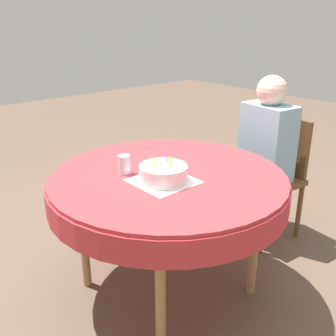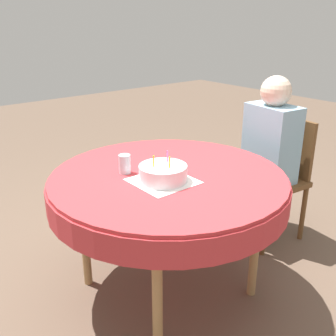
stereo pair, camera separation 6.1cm
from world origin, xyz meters
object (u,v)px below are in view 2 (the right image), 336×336
object	(u,v)px
chair	(275,173)
person	(269,145)
birthday_cake	(163,173)
drinking_glass	(125,164)

from	to	relation	value
chair	person	size ratio (longest dim) A/B	0.74
person	birthday_cake	world-z (taller)	person
chair	drinking_glass	world-z (taller)	chair
person	birthday_cake	distance (m)	1.03
person	drinking_glass	bearing A→B (deg)	-89.28
person	birthday_cake	bearing A→B (deg)	-77.42
birthday_cake	drinking_glass	world-z (taller)	birthday_cake
chair	birthday_cake	world-z (taller)	birthday_cake
person	drinking_glass	world-z (taller)	person
chair	drinking_glass	bearing A→B (deg)	-89.34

